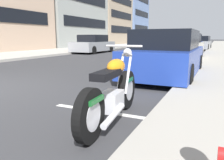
{
  "coord_description": "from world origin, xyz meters",
  "views": [
    {
      "loc": [
        -3.3,
        -5.41,
        1.26
      ],
      "look_at": [
        -0.14,
        -3.96,
        0.6
      ],
      "focal_mm": 36.17,
      "sensor_mm": 36.0,
      "label": 1
    }
  ],
  "objects": [
    {
      "name": "parking_stall_stripe",
      "position": [
        0.0,
        -3.87,
        0.0
      ],
      "size": [
        0.12,
        2.2,
        0.01
      ],
      "primitive_type": "cube",
      "color": "silver",
      "rests_on": "ground"
    },
    {
      "name": "car_opposite_curb",
      "position": [
        12.97,
        3.75,
        0.67
      ],
      "size": [
        4.49,
        1.93,
        1.45
      ],
      "rotation": [
        0.0,
        0.0,
        3.13
      ],
      "color": "gray",
      "rests_on": "ground"
    },
    {
      "name": "parked_car_second_in_row",
      "position": [
        9.54,
        -3.64,
        0.7
      ],
      "size": [
        4.23,
        2.13,
        1.47
      ],
      "rotation": [
        0.0,
        0.0,
        -0.06
      ],
      "color": "beige",
      "rests_on": "ground"
    },
    {
      "name": "crossing_truck",
      "position": [
        33.44,
        0.39,
        1.02
      ],
      "size": [
        2.33,
        4.99,
        1.98
      ],
      "rotation": [
        0.0,
        0.0,
        1.5
      ],
      "color": "black",
      "rests_on": "ground"
    },
    {
      "name": "parked_car_far_down_curb",
      "position": [
        4.0,
        -4.0,
        0.7
      ],
      "size": [
        4.47,
        1.92,
        1.47
      ],
      "rotation": [
        0.0,
        0.0,
        -0.01
      ],
      "color": "navy",
      "rests_on": "ground"
    },
    {
      "name": "townhouse_mid_block",
      "position": [
        32.61,
        14.39,
        5.65
      ],
      "size": [
        10.22,
        10.32,
        11.31
      ],
      "color": "tan",
      "rests_on": "ground"
    },
    {
      "name": "parked_car_across_street",
      "position": [
        15.15,
        -3.54,
        0.68
      ],
      "size": [
        4.65,
        1.99,
        1.45
      ],
      "rotation": [
        0.0,
        0.0,
        0.05
      ],
      "color": "navy",
      "rests_on": "ground"
    },
    {
      "name": "parked_car_at_intersection",
      "position": [
        21.15,
        -3.89,
        0.66
      ],
      "size": [
        4.43,
        2.01,
        1.38
      ],
      "rotation": [
        0.0,
        0.0,
        -0.05
      ],
      "color": "gray",
      "rests_on": "ground"
    },
    {
      "name": "sidewalk_far_curb",
      "position": [
        12.0,
        6.97,
        0.07
      ],
      "size": [
        120.0,
        5.0,
        0.14
      ],
      "primitive_type": "cube",
      "color": "#ADA89E",
      "rests_on": "ground"
    },
    {
      "name": "townhouse_corner_block",
      "position": [
        43.63,
        14.12,
        7.08
      ],
      "size": [
        10.27,
        9.78,
        14.16
      ],
      "color": "#6B84B2",
      "rests_on": "ground"
    },
    {
      "name": "parked_motorcycle",
      "position": [
        -0.32,
        -4.05,
        0.44
      ],
      "size": [
        2.15,
        0.62,
        1.14
      ],
      "rotation": [
        0.0,
        0.0,
        0.06
      ],
      "color": "black",
      "rests_on": "ground"
    }
  ]
}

